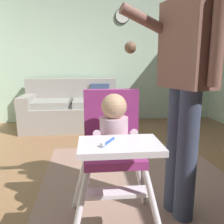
% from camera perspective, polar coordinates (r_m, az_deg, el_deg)
% --- Properties ---
extents(ground, '(6.14, 6.72, 0.10)m').
position_cam_1_polar(ground, '(2.28, 3.09, -18.29)').
color(ground, '#885F3F').
extents(wall_far, '(5.34, 0.06, 2.78)m').
position_cam_1_polar(wall_far, '(4.56, -2.48, 15.30)').
color(wall_far, '#B1C8B1').
rests_on(wall_far, ground).
extents(area_rug, '(1.82, 2.57, 0.01)m').
position_cam_1_polar(area_rug, '(2.01, 8.89, -21.02)').
color(area_rug, '#957164').
rests_on(area_rug, ground).
extents(couch, '(1.66, 0.86, 0.86)m').
position_cam_1_polar(couch, '(4.09, -10.06, 0.76)').
color(couch, gray).
rests_on(couch, ground).
extents(high_chair, '(0.62, 0.73, 0.94)m').
position_cam_1_polar(high_chair, '(1.40, 0.35, -6.71)').
color(high_chair, white).
rests_on(high_chair, ground).
extents(adult_standing, '(0.59, 0.49, 1.69)m').
position_cam_1_polar(adult_standing, '(1.59, 17.93, 6.56)').
color(adult_standing, '#384158').
rests_on(adult_standing, ground).
extents(wall_clock, '(0.28, 0.04, 0.28)m').
position_cam_1_polar(wall_clock, '(4.65, 2.64, 23.09)').
color(wall_clock, white).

